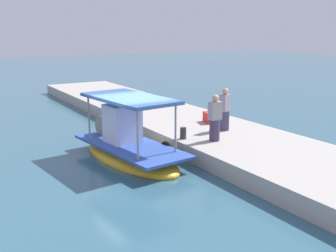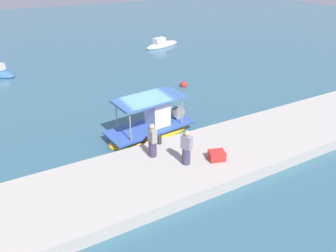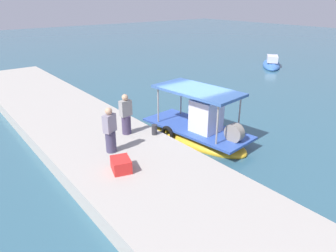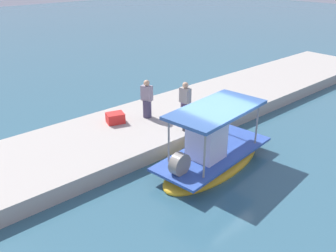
{
  "view_description": "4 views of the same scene",
  "coord_description": "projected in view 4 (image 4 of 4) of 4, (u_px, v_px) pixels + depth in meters",
  "views": [
    {
      "loc": [
        -13.14,
        6.31,
        4.79
      ],
      "look_at": [
        -0.0,
        -1.56,
        1.14
      ],
      "focal_mm": 43.95,
      "sensor_mm": 36.0,
      "label": 1
    },
    {
      "loc": [
        -6.82,
        -14.93,
        9.33
      ],
      "look_at": [
        0.57,
        -1.49,
        1.18
      ],
      "focal_mm": 34.08,
      "sensor_mm": 36.0,
      "label": 2
    },
    {
      "loc": [
        9.73,
        -9.23,
        6.14
      ],
      "look_at": [
        0.17,
        -1.68,
        1.05
      ],
      "focal_mm": 33.37,
      "sensor_mm": 36.0,
      "label": 3
    },
    {
      "loc": [
        9.66,
        8.01,
        7.24
      ],
      "look_at": [
        0.14,
        -2.72,
        0.74
      ],
      "focal_mm": 39.19,
      "sensor_mm": 36.0,
      "label": 4
    }
  ],
  "objects": [
    {
      "name": "fisherman_by_crate",
      "position": [
        185.0,
        103.0,
        16.38
      ],
      "size": [
        0.42,
        0.52,
        1.77
      ],
      "color": "#403554",
      "rests_on": "dock_quay"
    },
    {
      "name": "cargo_crate",
      "position": [
        115.0,
        118.0,
        16.27
      ],
      "size": [
        0.9,
        0.8,
        0.45
      ],
      "primitive_type": "cube",
      "rotation": [
        0.0,
        0.0,
        2.83
      ],
      "color": "red",
      "rests_on": "dock_quay"
    },
    {
      "name": "fisherman_near_bollard",
      "position": [
        147.0,
        101.0,
        16.63
      ],
      "size": [
        0.52,
        0.57,
        1.77
      ],
      "color": "#403B59",
      "rests_on": "dock_quay"
    },
    {
      "name": "ground_plane",
      "position": [
        217.0,
        164.0,
        14.28
      ],
      "size": [
        120.0,
        120.0,
        0.0
      ],
      "primitive_type": "plane",
      "color": "#335E72"
    },
    {
      "name": "mooring_bollard",
      "position": [
        185.0,
        126.0,
        15.51
      ],
      "size": [
        0.24,
        0.24,
        0.45
      ],
      "primitive_type": "cylinder",
      "color": "#2D2D33",
      "rests_on": "dock_quay"
    },
    {
      "name": "main_fishing_boat",
      "position": [
        212.0,
        156.0,
        13.95
      ],
      "size": [
        5.55,
        2.66,
        2.73
      ],
      "color": "gold",
      "rests_on": "ground_plane"
    },
    {
      "name": "dock_quay",
      "position": [
        151.0,
        125.0,
        16.91
      ],
      "size": [
        36.0,
        4.69,
        0.63
      ],
      "primitive_type": "cube",
      "color": "#ACA69D",
      "rests_on": "ground_plane"
    }
  ]
}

